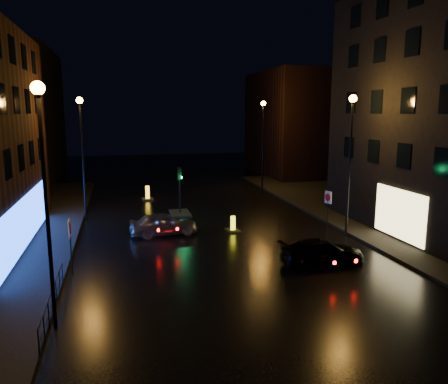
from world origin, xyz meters
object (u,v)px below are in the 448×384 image
Objects in this scene: bollard_near at (233,228)px; road_sign_right at (328,200)px; dark_sedan at (322,252)px; road_sign_left at (70,233)px; bollard_far at (148,197)px; silver_hatchback at (163,224)px; traffic_signal at (180,207)px.

bollard_near is 0.49× the size of road_sign_right.
road_sign_left reaches higher than dark_sedan.
bollard_near is 0.84× the size of bollard_far.
bollard_far is 17.25m from road_sign_left.
silver_hatchback is 4.35m from bollard_near.
dark_sedan is 7.37m from bollard_near.
bollard_far reaches higher than bollard_near.
road_sign_left is (-4.81, -5.41, 1.22)m from silver_hatchback.
traffic_signal is 12.56m from road_sign_left.
road_sign_right reaches higher than silver_hatchback.
road_sign_right is (6.12, -0.65, 1.60)m from bollard_near.
road_sign_right is (10.68, -11.98, 1.55)m from bollard_far.
bollard_near is at bearing 20.08° from dark_sedan.
road_sign_left is at bearing -0.64° from road_sign_right.
dark_sedan is at bearing -140.09° from silver_hatchback.
bollard_near is at bearing -23.34° from road_sign_right.
road_sign_left is 15.92m from road_sign_right.
road_sign_right reaches higher than dark_sedan.
silver_hatchback is 1.59× the size of road_sign_left.
bollard_near is (-2.77, 6.82, -0.40)m from dark_sedan.
bollard_near is 0.46× the size of road_sign_left.
bollard_far is at bearing -65.60° from road_sign_right.
road_sign_left is (-9.13, -5.22, 1.70)m from bollard_near.
silver_hatchback is at bearing -21.91° from road_sign_right.
dark_sedan is at bearing -70.49° from bollard_far.
bollard_far is 16.12m from road_sign_right.
road_sign_left is at bearing 132.97° from silver_hatchback.
traffic_signal is 6.01m from bollard_near.
traffic_signal is at bearing 21.62° from dark_sedan.
road_sign_left reaches higher than silver_hatchback.
road_sign_right is (3.36, 6.17, 1.20)m from dark_sedan.
dark_sedan is 2.99× the size of bollard_far.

